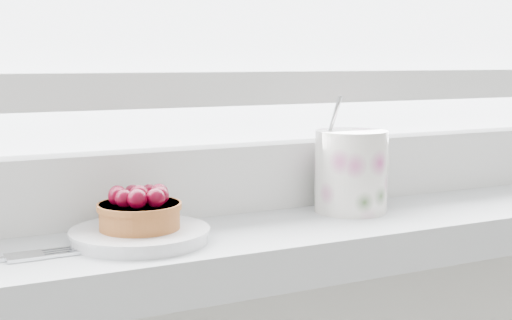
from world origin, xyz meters
TOP-DOWN VIEW (x-y plane):
  - saucer at (-0.08, 1.88)m, footprint 0.12×0.12m
  - raspberry_tart at (-0.08, 1.88)m, footprint 0.07×0.07m
  - floral_mug at (0.16, 1.90)m, footprint 0.12×0.10m

SIDE VIEW (x-z plane):
  - saucer at x=-0.08m, z-range 0.94..0.95m
  - raspberry_tart at x=-0.08m, z-range 0.95..0.99m
  - floral_mug at x=0.16m, z-range 0.92..1.05m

